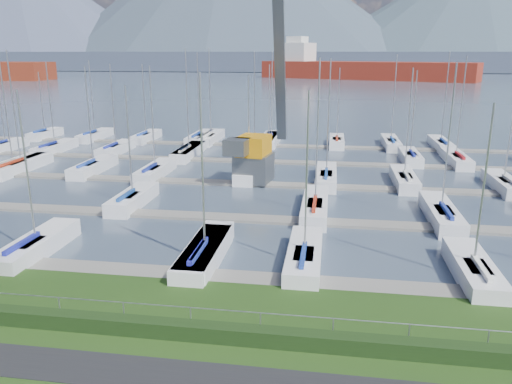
# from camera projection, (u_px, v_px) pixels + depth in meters

# --- Properties ---
(path) EXTENTS (160.00, 2.00, 0.04)m
(path) POSITION_uv_depth(u_px,v_px,m) (195.00, 378.00, 18.42)
(path) COLOR black
(path) RESTS_ON grass
(water) EXTENTS (800.00, 540.00, 0.20)m
(water) POSITION_uv_depth(u_px,v_px,m) (325.00, 75.00, 268.90)
(water) COLOR #425061
(hedge) EXTENTS (80.00, 0.70, 0.70)m
(hedge) POSITION_uv_depth(u_px,v_px,m) (212.00, 332.00, 20.81)
(hedge) COLOR black
(hedge) RESTS_ON grass
(fence) EXTENTS (80.00, 0.04, 0.04)m
(fence) POSITION_uv_depth(u_px,v_px,m) (213.00, 309.00, 20.96)
(fence) COLOR gray
(fence) RESTS_ON grass
(foothill) EXTENTS (900.00, 80.00, 12.00)m
(foothill) POSITION_uv_depth(u_px,v_px,m) (327.00, 61.00, 333.80)
(foothill) COLOR #3D465A
(foothill) RESTS_ON water
(mountains) EXTENTS (1190.00, 360.00, 115.00)m
(mountains) POSITION_uv_depth(u_px,v_px,m) (340.00, 6.00, 392.79)
(mountains) COLOR #444F64
(mountains) RESTS_ON water
(docks) EXTENTS (90.00, 41.60, 0.25)m
(docks) POSITION_uv_depth(u_px,v_px,m) (279.00, 185.00, 46.09)
(docks) COLOR slate
(docks) RESTS_ON water
(crane) EXTENTS (4.80, 13.36, 22.35)m
(crane) POSITION_uv_depth(u_px,v_px,m) (260.00, 122.00, 46.72)
(crane) COLOR slate
(crane) RESTS_ON water
(cargo_ship_mid) EXTENTS (97.25, 53.74, 21.50)m
(cargo_ship_mid) POSITION_uv_depth(u_px,v_px,m) (355.00, 70.00, 229.26)
(cargo_ship_mid) COLOR maroon
(cargo_ship_mid) RESTS_ON water
(sailboat_fleet) EXTENTS (74.94, 49.94, 13.58)m
(sailboat_fleet) POSITION_uv_depth(u_px,v_px,m) (242.00, 119.00, 48.66)
(sailboat_fleet) COLOR #1F279B
(sailboat_fleet) RESTS_ON water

